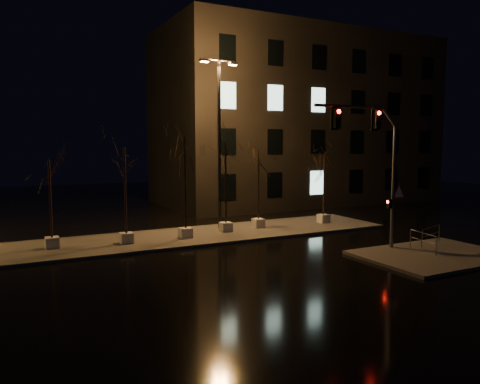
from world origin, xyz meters
TOP-DOWN VIEW (x-y plane):
  - ground at (0.00, 0.00)m, footprint 90.00×90.00m
  - median at (0.00, 6.00)m, footprint 22.00×5.00m
  - sidewalk_corner at (7.50, -3.50)m, footprint 7.00×5.00m
  - building at (14.00, 18.00)m, footprint 25.00×12.00m
  - tree_0 at (-8.60, 6.13)m, footprint 1.80×1.80m
  - tree_1 at (-5.01, 5.56)m, footprint 1.80×1.80m
  - tree_2 at (-1.72, 5.49)m, footprint 1.80×1.80m
  - tree_3 at (1.06, 6.13)m, footprint 1.80×1.80m
  - tree_4 at (3.43, 6.40)m, footprint 1.80×1.80m
  - tree_5 at (8.14, 5.98)m, footprint 1.80×1.80m
  - traffic_signal_mast at (5.59, -1.51)m, footprint 5.74×0.24m
  - streetlight_main at (1.21, 7.33)m, footprint 2.56×0.69m
  - guard_rail_a at (9.02, -1.96)m, footprint 2.05×0.70m
  - guard_rail_b at (7.39, -2.88)m, footprint 0.43×1.93m

SIDE VIEW (x-z plane):
  - ground at x=0.00m, z-range 0.00..0.00m
  - median at x=0.00m, z-range 0.00..0.15m
  - sidewalk_corner at x=7.50m, z-range 0.00..0.15m
  - guard_rail_b at x=7.39m, z-range 0.29..1.22m
  - guard_rail_a at x=9.02m, z-range 0.29..1.22m
  - tree_0 at x=-8.60m, z-range 1.32..5.85m
  - tree_5 at x=8.14m, z-range 1.33..5.86m
  - tree_4 at x=3.43m, z-range 1.43..6.37m
  - tree_1 at x=-5.01m, z-range 1.49..6.68m
  - tree_3 at x=1.06m, z-range 1.56..7.01m
  - tree_2 at x=-1.72m, z-range 1.63..7.35m
  - traffic_signal_mast at x=5.59m, z-range 1.25..8.25m
  - streetlight_main at x=1.21m, z-range 0.94..11.17m
  - building at x=14.00m, z-range 0.00..15.00m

